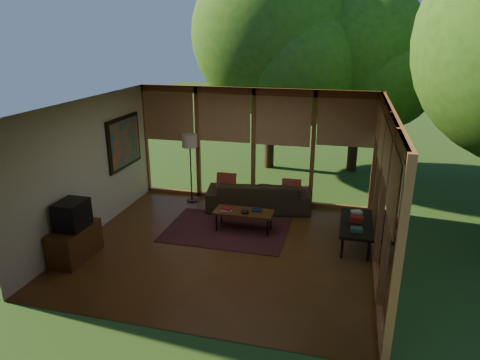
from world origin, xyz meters
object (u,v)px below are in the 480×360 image
(television, at_px, (72,215))
(floor_lamp, at_px, (190,145))
(media_cabinet, at_px, (75,243))
(coffee_table, at_px, (244,213))
(sofa, at_px, (259,195))
(side_console, at_px, (356,225))

(television, xyz_separation_m, floor_lamp, (1.03, 3.14, 0.56))
(media_cabinet, xyz_separation_m, floor_lamp, (1.05, 3.14, 1.11))
(floor_lamp, distance_m, coffee_table, 2.28)
(media_cabinet, distance_m, coffee_table, 3.25)
(television, bearing_deg, sofa, 48.58)
(media_cabinet, xyz_separation_m, television, (0.02, 0.00, 0.55))
(coffee_table, bearing_deg, floor_lamp, 141.71)
(floor_lamp, xyz_separation_m, side_console, (3.82, -1.34, -1.00))
(sofa, xyz_separation_m, coffee_table, (-0.06, -1.18, 0.05))
(television, height_order, coffee_table, television)
(media_cabinet, relative_size, television, 1.82)
(television, bearing_deg, coffee_table, 35.35)
(media_cabinet, bearing_deg, floor_lamp, 71.54)
(floor_lamp, bearing_deg, media_cabinet, -108.46)
(media_cabinet, xyz_separation_m, side_console, (4.87, 1.79, 0.11))
(media_cabinet, height_order, television, television)
(floor_lamp, bearing_deg, television, -108.13)
(side_console, bearing_deg, media_cabinet, -159.81)
(coffee_table, bearing_deg, television, -144.65)
(television, distance_m, coffee_table, 3.26)
(sofa, distance_m, coffee_table, 1.18)
(coffee_table, distance_m, side_console, 2.22)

